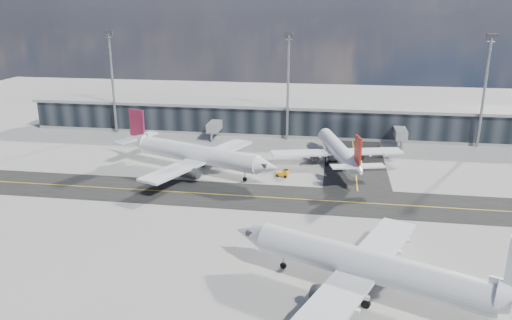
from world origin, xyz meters
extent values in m
plane|color=gray|center=(0.00, 0.00, 0.00)|extent=(300.00, 300.00, 0.00)
cube|color=black|center=(0.00, 4.00, 0.01)|extent=(180.00, 14.00, 0.02)
cube|color=black|center=(18.00, 35.00, 0.01)|extent=(14.00, 50.00, 0.02)
cube|color=yellow|center=(0.00, 4.00, 0.03)|extent=(180.00, 0.25, 0.01)
cube|color=yellow|center=(18.00, 35.00, 0.03)|extent=(0.25, 50.00, 0.01)
cube|color=black|center=(0.00, 55.00, 4.00)|extent=(150.00, 12.00, 8.00)
cube|color=gray|center=(0.00, 55.00, 8.40)|extent=(152.00, 13.00, 0.80)
cube|color=gray|center=(0.00, 55.00, 0.40)|extent=(150.00, 12.20, 0.80)
cube|color=gray|center=(-20.00, 47.00, 3.50)|extent=(3.00, 10.00, 2.40)
cylinder|color=gray|center=(-20.00, 42.00, 1.20)|extent=(0.60, 0.60, 2.40)
cube|color=gray|center=(30.00, 47.00, 3.50)|extent=(3.00, 10.00, 2.40)
cylinder|color=gray|center=(30.00, 42.00, 1.20)|extent=(0.60, 0.60, 2.40)
cylinder|color=gray|center=(-50.00, 48.00, 14.00)|extent=(0.70, 0.70, 28.00)
cube|color=#2D2D30|center=(-50.00, 48.00, 28.20)|extent=(2.50, 0.50, 1.40)
cylinder|color=gray|center=(0.00, 48.00, 14.00)|extent=(0.70, 0.70, 28.00)
cube|color=#2D2D30|center=(0.00, 48.00, 28.20)|extent=(2.50, 0.50, 1.40)
cylinder|color=gray|center=(50.00, 48.00, 14.00)|extent=(0.70, 0.70, 28.00)
cube|color=#2D2D30|center=(50.00, 48.00, 28.20)|extent=(2.50, 0.50, 1.40)
cylinder|color=white|center=(-16.94, 16.99, 4.13)|extent=(30.35, 15.28, 4.13)
cone|color=white|center=(-0.61, 10.51, 4.13)|extent=(6.33, 5.75, 4.13)
cone|color=white|center=(-33.75, 23.66, 4.75)|extent=(7.29, 6.13, 4.13)
cube|color=white|center=(-15.98, 16.61, 3.10)|extent=(17.77, 34.57, 0.52)
cylinder|color=#2D2D30|center=(-12.73, 21.99, 1.96)|extent=(4.91, 3.81, 2.38)
cylinder|color=#2D2D30|center=(-17.31, 10.46, 1.96)|extent=(4.91, 3.81, 2.38)
cube|color=silver|center=(-12.73, 21.99, 2.79)|extent=(2.07, 1.15, 0.83)
cube|color=silver|center=(-17.31, 10.46, 2.79)|extent=(2.07, 1.15, 0.83)
cube|color=maroon|center=(-33.27, 23.47, 9.10)|extent=(4.21, 2.03, 6.41)
cube|color=white|center=(-33.75, 23.66, 5.37)|extent=(7.27, 12.60, 0.36)
cube|color=#2D2D30|center=(-1.09, 10.70, 4.55)|extent=(2.76, 2.88, 0.72)
cylinder|color=gray|center=(-5.41, 12.42, 1.24)|extent=(0.32, 0.32, 2.07)
cylinder|color=black|center=(-5.41, 12.42, 0.47)|extent=(1.00, 0.68, 0.93)
cylinder|color=black|center=(-16.76, 20.25, 0.57)|extent=(1.25, 0.90, 1.14)
cylinder|color=black|center=(-19.04, 14.49, 0.57)|extent=(1.25, 0.90, 1.14)
cylinder|color=white|center=(13.90, 27.21, 3.61)|extent=(10.15, 27.13, 3.61)
cone|color=white|center=(10.14, 42.08, 3.61)|extent=(4.61, 5.26, 3.61)
cone|color=white|center=(17.78, 11.90, 4.15)|extent=(4.83, 6.14, 3.61)
cube|color=white|center=(13.68, 28.08, 2.71)|extent=(30.85, 11.91, 0.45)
cylinder|color=#2D2D30|center=(8.21, 27.63, 1.71)|extent=(2.94, 4.18, 2.08)
cylinder|color=#2D2D30|center=(18.71, 30.29, 1.71)|extent=(2.94, 4.18, 2.08)
cube|color=silver|center=(8.21, 27.63, 2.44)|extent=(0.79, 1.84, 0.72)
cube|color=silver|center=(18.71, 30.29, 2.44)|extent=(0.79, 1.84, 0.72)
cube|color=#B1180C|center=(17.67, 12.34, 7.94)|extent=(1.32, 3.77, 5.60)
cube|color=white|center=(17.78, 11.90, 4.69)|extent=(11.12, 5.11, 0.32)
cube|color=#2D2D30|center=(10.25, 41.64, 3.97)|extent=(2.37, 2.24, 0.63)
cylinder|color=gray|center=(11.24, 37.71, 1.08)|extent=(0.26, 0.26, 1.80)
cylinder|color=black|center=(11.24, 37.71, 0.41)|extent=(0.51, 0.86, 0.81)
cylinder|color=black|center=(11.50, 25.67, 0.50)|extent=(0.68, 1.07, 0.99)
cylinder|color=black|center=(16.75, 27.00, 0.50)|extent=(0.68, 1.07, 0.99)
cylinder|color=silver|center=(17.83, -27.41, 4.10)|extent=(29.90, 15.67, 4.10)
cone|color=silver|center=(1.79, -20.67, 4.10)|extent=(6.31, 5.76, 4.10)
cube|color=silver|center=(16.89, -27.02, 3.07)|extent=(18.20, 34.08, 0.51)
cylinder|color=#2D2D30|center=(13.56, -32.28, 1.95)|extent=(4.88, 3.84, 2.35)
cylinder|color=#2D2D30|center=(18.32, -20.96, 1.95)|extent=(4.88, 3.84, 2.35)
cube|color=silver|center=(13.56, -32.28, 2.76)|extent=(2.05, 1.17, 0.82)
cube|color=silver|center=(18.32, -20.96, 2.76)|extent=(2.05, 1.17, 0.82)
cube|color=#2D2D30|center=(2.26, -20.87, 4.50)|extent=(2.76, 2.87, 0.72)
cylinder|color=gray|center=(6.50, -22.66, 1.23)|extent=(0.32, 0.32, 2.05)
cylinder|color=black|center=(6.50, -22.66, 0.46)|extent=(0.99, 0.69, 0.92)
cylinder|color=black|center=(17.59, -30.64, 0.56)|extent=(1.24, 0.91, 1.13)
cylinder|color=black|center=(19.96, -24.98, 0.56)|extent=(1.24, 0.91, 1.13)
cube|color=orange|center=(2.09, 16.41, 0.69)|extent=(2.98, 1.87, 0.64)
cube|color=orange|center=(2.90, 16.23, 1.29)|extent=(1.25, 1.39, 0.83)
cube|color=black|center=(2.90, 16.23, 1.61)|extent=(1.15, 1.33, 0.23)
cylinder|color=black|center=(3.12, 16.79, 0.32)|extent=(0.68, 0.37, 0.64)
cylinder|color=black|center=(2.85, 15.62, 0.32)|extent=(0.68, 0.37, 0.64)
cylinder|color=black|center=(1.33, 17.20, 0.32)|extent=(0.68, 0.37, 0.64)
cylinder|color=black|center=(1.06, 16.04, 0.32)|extent=(0.68, 0.37, 0.64)
imported|color=white|center=(12.41, 31.99, 0.83)|extent=(4.79, 6.60, 1.67)
camera|label=1|loc=(12.61, -85.40, 35.87)|focal=35.00mm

